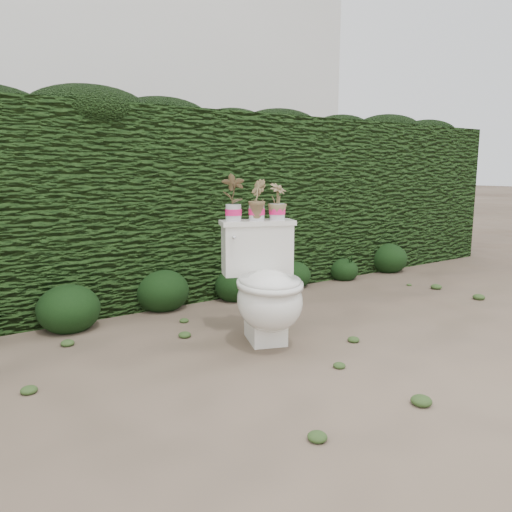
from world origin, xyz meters
TOP-DOWN VIEW (x-y plane):
  - ground at (0.00, 0.00)m, footprint 60.00×60.00m
  - hedge at (0.00, 1.60)m, footprint 8.00×1.00m
  - house_wall at (0.60, 6.00)m, footprint 8.00×3.50m
  - toilet at (-0.07, -0.01)m, footprint 0.67×0.79m
  - potted_plant_left at (-0.14, 0.27)m, footprint 0.18×0.19m
  - potted_plant_center at (0.01, 0.22)m, footprint 0.17×0.18m
  - potted_plant_right at (0.14, 0.17)m, footprint 0.16×0.16m
  - liriope_clump_2 at (-1.07, 1.00)m, footprint 0.44×0.44m
  - liriope_clump_3 at (-0.31, 1.11)m, footprint 0.44×0.44m
  - liriope_clump_4 at (0.34, 1.02)m, footprint 0.37×0.37m
  - liriope_clump_5 at (1.06, 1.12)m, footprint 0.34×0.34m
  - liriope_clump_6 at (1.68, 1.07)m, footprint 0.30×0.30m
  - liriope_clump_7 at (2.38, 1.09)m, footprint 0.42×0.42m

SIDE VIEW (x-z plane):
  - ground at x=0.00m, z-range 0.00..0.00m
  - liriope_clump_6 at x=1.68m, z-range 0.00..0.24m
  - liriope_clump_5 at x=1.06m, z-range 0.00..0.27m
  - liriope_clump_4 at x=0.34m, z-range 0.00..0.29m
  - liriope_clump_7 at x=2.38m, z-range 0.00..0.34m
  - liriope_clump_2 at x=-1.07m, z-range 0.00..0.35m
  - liriope_clump_3 at x=-0.31m, z-range 0.00..0.35m
  - toilet at x=-0.07m, z-range -0.03..0.74m
  - hedge at x=0.00m, z-range 0.00..1.60m
  - potted_plant_right at x=0.14m, z-range 0.78..1.01m
  - potted_plant_center at x=0.01m, z-range 0.78..1.04m
  - potted_plant_left at x=-0.14m, z-range 0.78..1.07m
  - house_wall at x=0.60m, z-range 0.00..4.00m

